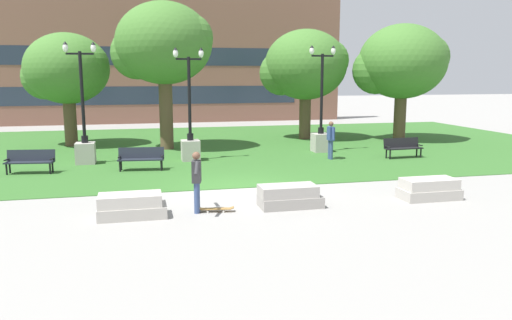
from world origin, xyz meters
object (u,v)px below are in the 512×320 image
object	(u,v)px
concrete_block_center	(131,206)
person_bystander_near_lawn	(331,138)
park_bench_near_right	(141,157)
park_bench_far_left	(403,146)
lamp_post_center	(190,138)
concrete_block_right	(429,189)
lamp_post_right	(85,140)
concrete_block_left	(289,197)
park_bench_near_left	(30,160)
person_skateboarder	(197,178)
lamp_post_left	(321,131)
skateboard	(216,209)

from	to	relation	value
concrete_block_center	person_bystander_near_lawn	bearing A→B (deg)	40.91
park_bench_near_right	person_bystander_near_lawn	distance (m)	8.39
park_bench_far_left	person_bystander_near_lawn	distance (m)	3.43
concrete_block_center	lamp_post_center	bearing A→B (deg)	74.00
concrete_block_center	concrete_block_right	size ratio (longest dim) A/B	1.00
concrete_block_center	person_bystander_near_lawn	world-z (taller)	person_bystander_near_lawn
lamp_post_right	park_bench_near_right	bearing A→B (deg)	-41.83
park_bench_near_right	concrete_block_right	bearing A→B (deg)	-38.25
concrete_block_left	person_bystander_near_lawn	bearing A→B (deg)	60.46
concrete_block_left	park_bench_near_right	world-z (taller)	park_bench_near_right
person_bystander_near_lawn	park_bench_near_left	bearing A→B (deg)	-178.03
concrete_block_left	lamp_post_right	distance (m)	10.91
person_skateboarder	lamp_post_center	xyz separation A→B (m)	(0.70, 8.53, 0.05)
lamp_post_left	park_bench_near_right	bearing A→B (deg)	-161.32
concrete_block_center	concrete_block_left	distance (m)	4.44
concrete_block_center	lamp_post_center	distance (m)	8.99
lamp_post_left	lamp_post_right	xyz separation A→B (m)	(-11.01, -0.87, -0.01)
park_bench_near_left	lamp_post_center	bearing A→B (deg)	13.70
person_bystander_near_lawn	concrete_block_center	bearing A→B (deg)	-139.09
concrete_block_left	person_bystander_near_lawn	distance (m)	8.58
skateboard	park_bench_near_left	world-z (taller)	park_bench_near_left
park_bench_near_left	person_bystander_near_lawn	size ratio (longest dim) A/B	1.08
park_bench_far_left	lamp_post_right	bearing A→B (deg)	173.06
skateboard	lamp_post_center	distance (m)	8.65
concrete_block_center	park_bench_near_right	bearing A→B (deg)	87.35
skateboard	lamp_post_right	bearing A→B (deg)	115.91
concrete_block_center	lamp_post_center	xyz separation A→B (m)	(2.47, 8.62, 0.72)
concrete_block_center	park_bench_far_left	size ratio (longest dim) A/B	0.98
park_bench_near_right	concrete_block_center	bearing A→B (deg)	-92.65
park_bench_near_right	lamp_post_right	bearing A→B (deg)	138.17
lamp_post_center	person_bystander_near_lawn	distance (m)	6.29
park_bench_near_left	park_bench_near_right	distance (m)	4.19
skateboard	park_bench_near_right	xyz separation A→B (m)	(-1.97, 6.75, 0.45)
concrete_block_left	person_bystander_near_lawn	world-z (taller)	person_bystander_near_lawn
skateboard	lamp_post_left	size ratio (longest dim) A/B	0.20
lamp_post_center	person_bystander_near_lawn	world-z (taller)	lamp_post_center
lamp_post_center	lamp_post_left	bearing A→B (deg)	9.41
concrete_block_left	person_skateboarder	bearing A→B (deg)	179.47
skateboard	person_bystander_near_lawn	size ratio (longest dim) A/B	0.61
lamp_post_left	lamp_post_right	world-z (taller)	lamp_post_left
concrete_block_right	person_bystander_near_lawn	bearing A→B (deg)	91.99
lamp_post_left	person_bystander_near_lawn	distance (m)	2.23
park_bench_near_right	person_bystander_near_lawn	world-z (taller)	person_bystander_near_lawn
lamp_post_center	lamp_post_right	world-z (taller)	lamp_post_right
park_bench_near_left	lamp_post_right	distance (m)	2.62
park_bench_near_right	lamp_post_center	bearing A→B (deg)	40.70
skateboard	park_bench_far_left	size ratio (longest dim) A/B	0.57
lamp_post_center	park_bench_far_left	bearing A→B (deg)	-8.89
park_bench_near_right	lamp_post_right	world-z (taller)	lamp_post_right
concrete_block_center	park_bench_near_left	bearing A→B (deg)	118.67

